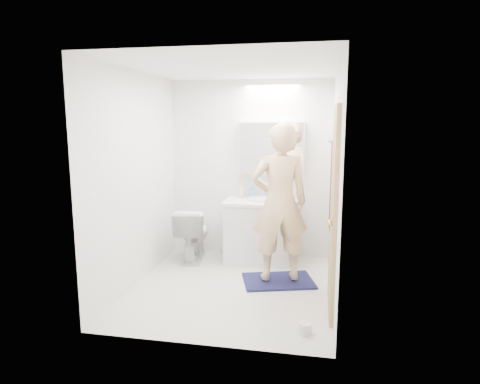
% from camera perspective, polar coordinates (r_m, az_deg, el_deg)
% --- Properties ---
extents(floor, '(2.50, 2.50, 0.00)m').
position_cam_1_polar(floor, '(4.80, -1.17, -12.93)').
color(floor, silver).
rests_on(floor, ground).
extents(ceiling, '(2.50, 2.50, 0.00)m').
position_cam_1_polar(ceiling, '(4.47, -1.28, 16.80)').
color(ceiling, white).
rests_on(ceiling, floor).
extents(wall_back, '(2.50, 0.00, 2.50)m').
position_cam_1_polar(wall_back, '(5.70, 1.37, 3.16)').
color(wall_back, white).
rests_on(wall_back, floor).
extents(wall_front, '(2.50, 0.00, 2.50)m').
position_cam_1_polar(wall_front, '(3.28, -5.72, -1.72)').
color(wall_front, white).
rests_on(wall_front, floor).
extents(wall_left, '(0.00, 2.50, 2.50)m').
position_cam_1_polar(wall_left, '(4.83, -14.12, 1.69)').
color(wall_left, white).
rests_on(wall_left, floor).
extents(wall_right, '(0.00, 2.50, 2.50)m').
position_cam_1_polar(wall_right, '(4.39, 12.98, 0.96)').
color(wall_right, white).
rests_on(wall_right, floor).
extents(vanity_cabinet, '(0.90, 0.55, 0.78)m').
position_cam_1_polar(vanity_cabinet, '(5.55, 2.82, -5.56)').
color(vanity_cabinet, silver).
rests_on(vanity_cabinet, floor).
extents(countertop, '(0.95, 0.58, 0.04)m').
position_cam_1_polar(countertop, '(5.45, 2.86, -1.40)').
color(countertop, white).
rests_on(countertop, vanity_cabinet).
extents(sink_basin, '(0.36, 0.36, 0.03)m').
position_cam_1_polar(sink_basin, '(5.48, 2.90, -0.98)').
color(sink_basin, silver).
rests_on(sink_basin, countertop).
extents(faucet, '(0.02, 0.02, 0.16)m').
position_cam_1_polar(faucet, '(5.65, 3.17, 0.02)').
color(faucet, silver).
rests_on(faucet, countertop).
extents(medicine_cabinet, '(0.88, 0.14, 0.70)m').
position_cam_1_polar(medicine_cabinet, '(5.56, 4.33, 6.08)').
color(medicine_cabinet, white).
rests_on(medicine_cabinet, wall_back).
extents(mirror_panel, '(0.84, 0.01, 0.66)m').
position_cam_1_polar(mirror_panel, '(5.48, 4.24, 6.03)').
color(mirror_panel, silver).
rests_on(mirror_panel, medicine_cabinet).
extents(toilet, '(0.46, 0.73, 0.72)m').
position_cam_1_polar(toilet, '(5.64, -6.51, -5.70)').
color(toilet, white).
rests_on(toilet, floor).
extents(bath_rug, '(0.92, 0.75, 0.02)m').
position_cam_1_polar(bath_rug, '(4.96, 5.28, -12.06)').
color(bath_rug, '#1A1441').
rests_on(bath_rug, floor).
extents(person, '(0.74, 0.59, 1.78)m').
position_cam_1_polar(person, '(4.70, 5.46, -1.48)').
color(person, '#E2BA87').
rests_on(person, bath_rug).
extents(door, '(0.04, 0.80, 2.00)m').
position_cam_1_polar(door, '(4.08, 12.77, -2.54)').
color(door, tan).
rests_on(door, wall_right).
extents(door_knob, '(0.06, 0.06, 0.06)m').
position_cam_1_polar(door_knob, '(3.80, 12.29, -4.20)').
color(door_knob, gold).
rests_on(door_knob, door).
extents(towel, '(0.02, 0.42, 1.00)m').
position_cam_1_polar(towel, '(4.95, 12.44, 0.77)').
color(towel, black).
rests_on(towel, wall_right).
extents(towel_hook, '(0.07, 0.02, 0.02)m').
position_cam_1_polar(towel_hook, '(4.90, 12.51, 6.80)').
color(towel_hook, silver).
rests_on(towel_hook, wall_right).
extents(soap_bottle_a, '(0.12, 0.12, 0.21)m').
position_cam_1_polar(soap_bottle_a, '(5.62, 0.18, 0.26)').
color(soap_bottle_a, '#D6BD8A').
rests_on(soap_bottle_a, countertop).
extents(soap_bottle_b, '(0.12, 0.12, 0.18)m').
position_cam_1_polar(soap_bottle_b, '(5.63, 1.73, 0.11)').
color(soap_bottle_b, '#5E8CCB').
rests_on(soap_bottle_b, countertop).
extents(toothbrush_cup, '(0.13, 0.13, 0.09)m').
position_cam_1_polar(toothbrush_cup, '(5.57, 5.43, -0.51)').
color(toothbrush_cup, '#446DCC').
rests_on(toothbrush_cup, countertop).
extents(toilet_paper_roll, '(0.11, 0.11, 0.10)m').
position_cam_1_polar(toilet_paper_roll, '(3.88, 8.95, -18.04)').
color(toilet_paper_roll, silver).
rests_on(toilet_paper_roll, floor).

